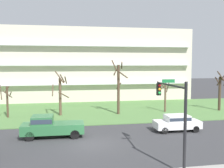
# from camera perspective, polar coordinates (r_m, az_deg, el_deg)

# --- Properties ---
(ground) EXTENTS (160.00, 160.00, 0.00)m
(ground) POSITION_cam_1_polar(r_m,az_deg,el_deg) (21.38, -4.73, -13.20)
(ground) COLOR #38383A
(grass_lawn_strip) EXTENTS (80.00, 16.00, 0.08)m
(grass_lawn_strip) POSITION_cam_1_polar(r_m,az_deg,el_deg) (34.92, -6.88, -6.08)
(grass_lawn_strip) COLOR #547F42
(grass_lawn_strip) RESTS_ON ground
(apartment_building) EXTENTS (40.06, 12.31, 12.50)m
(apartment_building) POSITION_cam_1_polar(r_m,az_deg,el_deg) (47.97, -7.87, 4.31)
(apartment_building) COLOR beige
(apartment_building) RESTS_ON ground
(tree_far_left) EXTENTS (1.58, 1.48, 3.93)m
(tree_far_left) POSITION_cam_1_polar(r_m,az_deg,el_deg) (32.81, -22.41, -3.35)
(tree_far_left) COLOR #4C3828
(tree_far_left) RESTS_ON ground
(tree_left) EXTENTS (2.08, 2.04, 5.62)m
(tree_left) POSITION_cam_1_polar(r_m,az_deg,el_deg) (32.13, -11.49, -2.16)
(tree_left) COLOR brown
(tree_left) RESTS_ON ground
(tree_center) EXTENTS (1.96, 1.81, 6.94)m
(tree_center) POSITION_cam_1_polar(r_m,az_deg,el_deg) (32.22, 1.45, -0.58)
(tree_center) COLOR #4C3828
(tree_center) RESTS_ON ground
(tree_right) EXTENTS (1.55, 1.62, 4.26)m
(tree_right) POSITION_cam_1_polar(r_m,az_deg,el_deg) (34.60, 11.79, -2.36)
(tree_right) COLOR brown
(tree_right) RESTS_ON ground
(tree_far_right) EXTENTS (1.67, 1.73, 5.51)m
(tree_far_right) POSITION_cam_1_polar(r_m,az_deg,el_deg) (37.75, 22.99, -1.29)
(tree_far_right) COLOR #423023
(tree_far_right) RESTS_ON ground
(pickup_green_center_left) EXTENTS (5.43, 2.09, 1.95)m
(pickup_green_center_left) POSITION_cam_1_polar(r_m,az_deg,el_deg) (23.48, -13.62, -9.10)
(pickup_green_center_left) COLOR #2D6B3D
(pickup_green_center_left) RESTS_ON ground
(sedan_white_center_right) EXTENTS (4.42, 1.85, 1.57)m
(sedan_white_center_right) POSITION_cam_1_polar(r_m,az_deg,el_deg) (25.67, 14.32, -8.25)
(sedan_white_center_right) COLOR white
(sedan_white_center_right) RESTS_ON ground
(traffic_signal_mast) EXTENTS (0.90, 4.82, 5.51)m
(traffic_signal_mast) POSITION_cam_1_polar(r_m,az_deg,el_deg) (17.02, 13.55, -4.86)
(traffic_signal_mast) COLOR black
(traffic_signal_mast) RESTS_ON ground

